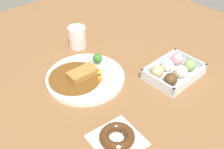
{
  "coord_description": "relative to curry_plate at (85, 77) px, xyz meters",
  "views": [
    {
      "loc": [
        0.54,
        0.59,
        0.65
      ],
      "look_at": [
        0.01,
        0.01,
        0.03
      ],
      "focal_mm": 44.54,
      "sensor_mm": 36.0,
      "label": 1
    }
  ],
  "objects": [
    {
      "name": "donut_box",
      "position": [
        -0.26,
        0.21,
        0.01
      ],
      "size": [
        0.2,
        0.15,
        0.06
      ],
      "color": "silver",
      "rests_on": "ground_plane"
    },
    {
      "name": "curry_plate",
      "position": [
        0.0,
        0.0,
        0.0
      ],
      "size": [
        0.29,
        0.29,
        0.07
      ],
      "color": "white",
      "rests_on": "ground_plane"
    },
    {
      "name": "chocolate_ring_donut",
      "position": [
        0.1,
        0.28,
        0.0
      ],
      "size": [
        0.16,
        0.16,
        0.03
      ],
      "color": "white",
      "rests_on": "ground_plane"
    },
    {
      "name": "ground_plane",
      "position": [
        -0.08,
        0.06,
        -0.01
      ],
      "size": [
        1.6,
        1.6,
        0.0
      ],
      "primitive_type": "plane",
      "color": "brown"
    },
    {
      "name": "coffee_mug",
      "position": [
        -0.12,
        -0.2,
        0.03
      ],
      "size": [
        0.07,
        0.07,
        0.09
      ],
      "primitive_type": "cylinder",
      "color": "silver",
      "rests_on": "ground_plane"
    }
  ]
}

